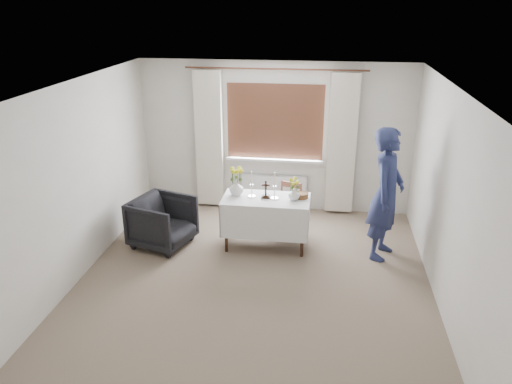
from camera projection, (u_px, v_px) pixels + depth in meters
The scene contains 12 objects.
ground at pixel (253, 282), 6.43m from camera, with size 5.00×5.00×0.00m, color #7C6756.
altar_table at pixel (266, 223), 7.22m from camera, with size 1.24×0.64×0.76m, color white.
wooden_chair at pixel (287, 209), 7.65m from camera, with size 0.36×0.36×0.79m, color brown, non-canonical shape.
armchair at pixel (162, 222), 7.27m from camera, with size 0.78×0.80×0.73m, color black.
person at pixel (386, 194), 6.78m from camera, with size 0.68×0.45×1.85m, color navy.
radiator at pixel (274, 192), 8.55m from camera, with size 1.10×0.10×0.60m, color silver.
wooden_cross at pixel (266, 189), 7.05m from camera, with size 0.12×0.09×0.26m, color black, non-canonical shape.
candlestick_left at pixel (252, 184), 7.07m from camera, with size 0.11×0.11×0.38m, color silver, non-canonical shape.
candlestick_right at pixel (275, 186), 7.00m from camera, with size 0.11×0.11×0.39m, color silver, non-canonical shape.
flower_vase_left at pixel (236, 188), 7.16m from camera, with size 0.21×0.21×0.22m, color silver.
flower_vase_right at pixel (294, 194), 6.99m from camera, with size 0.16×0.16×0.17m, color silver.
wicker_basket at pixel (302, 195), 7.09m from camera, with size 0.19×0.19×0.07m, color brown.
Camera 1 is at (0.82, -5.50, 3.43)m, focal length 35.00 mm.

